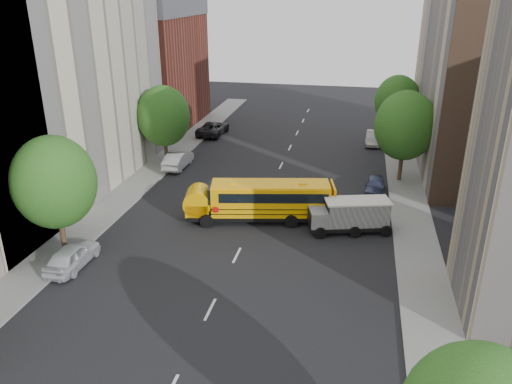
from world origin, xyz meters
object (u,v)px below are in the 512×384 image
(street_tree_5, at_px, (397,101))
(parked_car_1, at_px, (178,160))
(safari_truck, at_px, (350,215))
(school_bus, at_px, (259,199))
(parked_car_0, at_px, (72,256))
(parked_car_2, at_px, (213,128))
(street_tree_4, at_px, (405,126))
(parked_car_4, at_px, (375,185))
(parked_car_5, at_px, (373,138))
(street_tree_2, at_px, (164,116))
(street_tree_1, at_px, (54,182))

(street_tree_5, xyz_separation_m, parked_car_1, (-20.60, -12.59, -3.93))
(safari_truck, bearing_deg, school_bus, 160.37)
(parked_car_0, relative_size, parked_car_2, 0.78)
(street_tree_4, bearing_deg, parked_car_0, -136.67)
(parked_car_1, height_order, parked_car_2, parked_car_2)
(parked_car_1, relative_size, parked_car_4, 1.24)
(street_tree_5, distance_m, parked_car_5, 4.63)
(street_tree_2, bearing_deg, street_tree_5, 28.61)
(street_tree_1, height_order, parked_car_1, street_tree_1)
(school_bus, distance_m, parked_car_0, 13.42)
(street_tree_1, xyz_separation_m, safari_truck, (18.00, 7.02, -3.69))
(safari_truck, bearing_deg, street_tree_4, 54.61)
(street_tree_2, xyz_separation_m, street_tree_4, (22.00, 0.00, 0.25))
(parked_car_1, height_order, parked_car_4, parked_car_1)
(parked_car_0, height_order, parked_car_5, parked_car_0)
(street_tree_4, bearing_deg, street_tree_2, 180.00)
(street_tree_4, distance_m, parked_car_1, 21.05)
(street_tree_2, relative_size, parked_car_0, 1.74)
(parked_car_1, relative_size, parked_car_5, 1.07)
(street_tree_2, distance_m, parked_car_4, 20.49)
(safari_truck, relative_size, parked_car_1, 1.25)
(parked_car_4, bearing_deg, street_tree_1, -139.56)
(parked_car_0, distance_m, parked_car_1, 18.84)
(street_tree_1, relative_size, parked_car_1, 1.69)
(street_tree_1, relative_size, parked_car_4, 2.08)
(parked_car_1, bearing_deg, street_tree_1, 85.62)
(street_tree_2, relative_size, parked_car_5, 1.76)
(street_tree_5, xyz_separation_m, parked_car_0, (-20.60, -31.43, -3.95))
(street_tree_1, xyz_separation_m, street_tree_5, (22.00, 30.00, -0.25))
(street_tree_1, relative_size, safari_truck, 1.34)
(parked_car_1, bearing_deg, parked_car_4, 172.02)
(school_bus, distance_m, parked_car_4, 11.17)
(street_tree_4, relative_size, parked_car_5, 1.85)
(street_tree_1, bearing_deg, safari_truck, 21.29)
(parked_car_2, height_order, parked_car_4, parked_car_2)
(school_bus, bearing_deg, parked_car_4, 29.36)
(school_bus, relative_size, parked_car_2, 1.92)
(parked_car_5, bearing_deg, safari_truck, -91.22)
(safari_truck, relative_size, parked_car_0, 1.33)
(school_bus, relative_size, parked_car_4, 2.88)
(street_tree_2, xyz_separation_m, parked_car_1, (1.40, -0.59, -4.05))
(street_tree_5, bearing_deg, parked_car_4, -98.21)
(street_tree_1, distance_m, parked_car_5, 35.48)
(street_tree_5, distance_m, parked_car_0, 37.79)
(street_tree_1, xyz_separation_m, school_bus, (11.37, 7.51, -3.27))
(street_tree_5, xyz_separation_m, parked_car_2, (-20.60, -0.74, -3.91))
(parked_car_1, bearing_deg, street_tree_5, -148.35)
(street_tree_2, distance_m, street_tree_4, 22.00)
(street_tree_2, xyz_separation_m, parked_car_0, (1.40, -19.43, -4.07))
(street_tree_5, bearing_deg, school_bus, -115.29)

